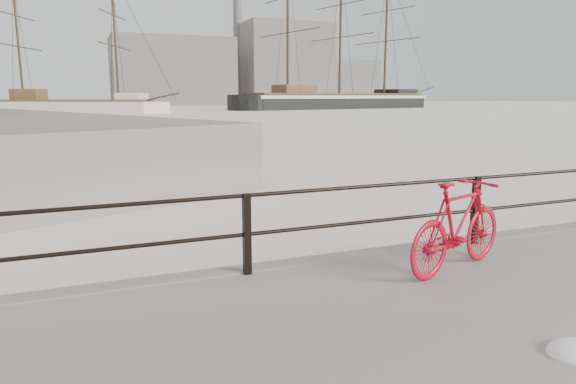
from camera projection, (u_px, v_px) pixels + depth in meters
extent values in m
plane|color=white|center=(464.00, 263.00, 7.80)|extent=(400.00, 400.00, 0.00)
imported|color=red|center=(458.00, 226.00, 6.33)|extent=(1.90, 0.86, 1.15)
cube|color=gray|center=(173.00, 72.00, 140.94)|extent=(32.00, 18.00, 18.00)
cube|color=gray|center=(284.00, 65.00, 157.96)|extent=(26.00, 20.00, 24.00)
cube|color=gray|center=(342.00, 82.00, 171.98)|extent=(20.00, 16.00, 14.00)
cylinder|color=gray|center=(238.00, 31.00, 155.83)|extent=(2.80, 2.80, 44.00)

